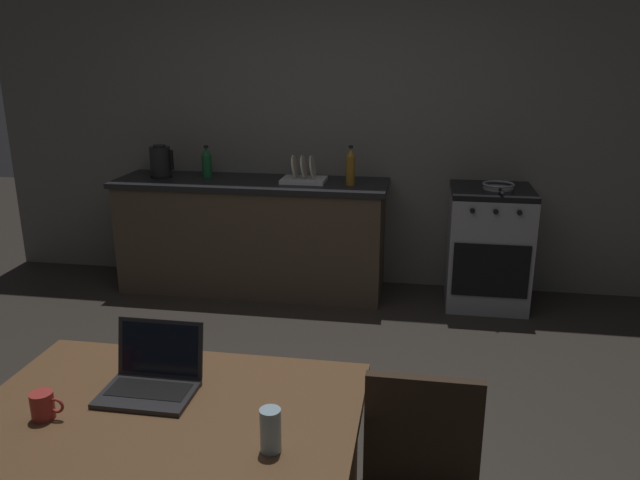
# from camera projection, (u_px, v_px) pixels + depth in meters

# --- Properties ---
(ground_plane) EXTENTS (12.00, 12.00, 0.00)m
(ground_plane) POSITION_uv_depth(u_px,v_px,m) (267.00, 438.00, 3.14)
(ground_plane) COLOR #2D2823
(back_wall) EXTENTS (6.40, 0.10, 2.83)m
(back_wall) POSITION_uv_depth(u_px,v_px,m) (372.00, 112.00, 4.94)
(back_wall) COLOR slate
(back_wall) RESTS_ON ground_plane
(kitchen_counter) EXTENTS (2.16, 0.64, 0.91)m
(kitchen_counter) POSITION_uv_depth(u_px,v_px,m) (252.00, 235.00, 5.03)
(kitchen_counter) COLOR #4C3D2D
(kitchen_counter) RESTS_ON ground_plane
(stove_oven) EXTENTS (0.60, 0.62, 0.91)m
(stove_oven) POSITION_uv_depth(u_px,v_px,m) (488.00, 247.00, 4.74)
(stove_oven) COLOR gray
(stove_oven) RESTS_ON ground_plane
(dining_table) EXTENTS (1.29, 0.86, 0.73)m
(dining_table) POSITION_uv_depth(u_px,v_px,m) (167.00, 428.00, 2.09)
(dining_table) COLOR brown
(dining_table) RESTS_ON ground_plane
(laptop) EXTENTS (0.32, 0.27, 0.22)m
(laptop) POSITION_uv_depth(u_px,v_px,m) (152.00, 379.00, 2.18)
(laptop) COLOR #232326
(laptop) RESTS_ON dining_table
(electric_kettle) EXTENTS (0.19, 0.17, 0.26)m
(electric_kettle) POSITION_uv_depth(u_px,v_px,m) (161.00, 162.00, 4.98)
(electric_kettle) COLOR black
(electric_kettle) RESTS_ON kitchen_counter
(bottle) EXTENTS (0.07, 0.07, 0.30)m
(bottle) POSITION_uv_depth(u_px,v_px,m) (351.00, 166.00, 4.68)
(bottle) COLOR #8C601E
(bottle) RESTS_ON kitchen_counter
(frying_pan) EXTENTS (0.23, 0.41, 0.05)m
(frying_pan) POSITION_uv_depth(u_px,v_px,m) (499.00, 186.00, 4.57)
(frying_pan) COLOR gray
(frying_pan) RESTS_ON stove_oven
(coffee_mug) EXTENTS (0.11, 0.07, 0.09)m
(coffee_mug) POSITION_uv_depth(u_px,v_px,m) (43.00, 406.00, 2.01)
(coffee_mug) COLOR #9E2D28
(coffee_mug) RESTS_ON dining_table
(drinking_glass) EXTENTS (0.06, 0.06, 0.14)m
(drinking_glass) POSITION_uv_depth(u_px,v_px,m) (271.00, 430.00, 1.84)
(drinking_glass) COLOR #99B7C6
(drinking_glass) RESTS_ON dining_table
(dish_rack) EXTENTS (0.34, 0.26, 0.21)m
(dish_rack) POSITION_uv_depth(u_px,v_px,m) (304.00, 176.00, 4.82)
(dish_rack) COLOR silver
(dish_rack) RESTS_ON kitchen_counter
(bottle_b) EXTENTS (0.08, 0.08, 0.25)m
(bottle_b) POSITION_uv_depth(u_px,v_px,m) (207.00, 162.00, 5.00)
(bottle_b) COLOR #19592D
(bottle_b) RESTS_ON kitchen_counter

